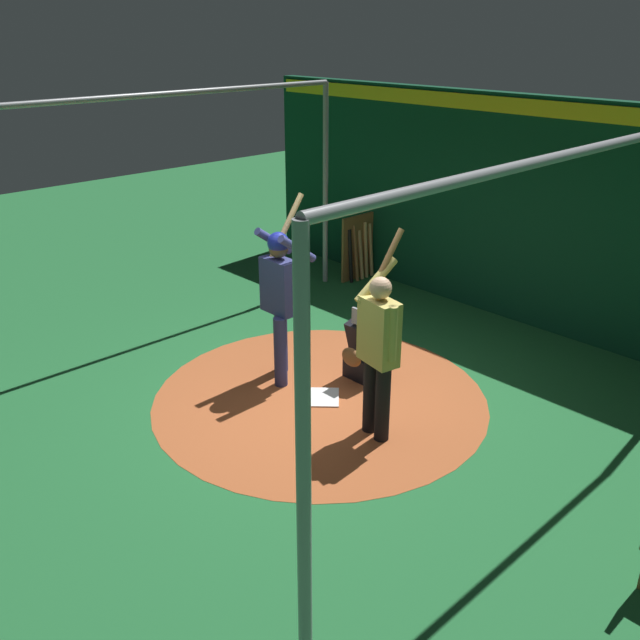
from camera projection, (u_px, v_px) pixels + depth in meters
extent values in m
plane|color=#216633|center=(320.00, 398.00, 7.67)|extent=(25.22, 25.22, 0.00)
cylinder|color=#AD562D|center=(320.00, 398.00, 7.67)|extent=(3.71, 3.71, 0.01)
cube|color=white|center=(320.00, 397.00, 7.66)|extent=(0.59, 0.59, 0.01)
cylinder|color=navy|center=(280.00, 352.00, 7.78)|extent=(0.15, 0.15, 0.84)
cylinder|color=navy|center=(281.00, 339.00, 8.12)|extent=(0.15, 0.15, 0.84)
cube|color=navy|center=(279.00, 286.00, 7.66)|extent=(0.22, 0.44, 0.63)
cylinder|color=navy|center=(297.00, 249.00, 7.41)|extent=(0.51, 0.09, 0.39)
cylinder|color=navy|center=(274.00, 241.00, 7.67)|extent=(0.51, 0.09, 0.39)
sphere|color=brown|center=(278.00, 248.00, 7.49)|extent=(0.22, 0.22, 0.22)
sphere|color=navy|center=(278.00, 243.00, 7.46)|extent=(0.24, 0.24, 0.24)
cylinder|color=tan|center=(285.00, 228.00, 7.65)|extent=(0.54, 0.06, 0.73)
cube|color=black|center=(366.00, 366.00, 8.09)|extent=(0.40, 0.40, 0.28)
cube|color=black|center=(365.00, 340.00, 7.92)|extent=(0.30, 0.40, 0.46)
sphere|color=#9E704C|center=(364.00, 315.00, 7.79)|extent=(0.21, 0.21, 0.21)
cube|color=gray|center=(359.00, 317.00, 7.73)|extent=(0.03, 0.19, 0.19)
ellipsoid|color=brown|center=(351.00, 357.00, 7.75)|extent=(0.12, 0.28, 0.22)
cylinder|color=black|center=(383.00, 403.00, 6.75)|extent=(0.15, 0.15, 0.82)
cylinder|color=black|center=(370.00, 395.00, 6.91)|extent=(0.15, 0.15, 0.82)
cube|color=tan|center=(379.00, 331.00, 6.54)|extent=(0.29, 0.45, 0.65)
cylinder|color=tan|center=(392.00, 334.00, 6.36)|extent=(0.09, 0.09, 0.55)
cylinder|color=tan|center=(376.00, 280.00, 6.57)|extent=(0.49, 0.18, 0.42)
sphere|color=tan|center=(381.00, 288.00, 6.36)|extent=(0.21, 0.21, 0.21)
cylinder|color=olive|center=(383.00, 268.00, 6.57)|extent=(0.47, 0.15, 0.74)
cube|color=#0C3D26|center=(512.00, 210.00, 9.34)|extent=(0.20, 9.22, 3.03)
cube|color=yellow|center=(519.00, 106.00, 8.73)|extent=(0.03, 9.04, 0.20)
cylinder|color=gray|center=(325.00, 187.00, 10.55)|extent=(0.08, 0.08, 3.07)
cylinder|color=gray|center=(304.00, 507.00, 3.57)|extent=(0.08, 0.08, 3.07)
cylinder|color=gray|center=(166.00, 94.00, 8.26)|extent=(5.35, 0.07, 0.07)
cylinder|color=gray|center=(594.00, 148.00, 4.65)|extent=(5.35, 0.07, 0.07)
cube|color=olive|center=(365.00, 245.00, 11.22)|extent=(1.06, 0.04, 1.05)
cylinder|color=tan|center=(385.00, 247.00, 11.49)|extent=(0.06, 0.14, 0.81)
cylinder|color=tan|center=(381.00, 246.00, 11.40)|extent=(0.06, 0.20, 0.89)
cylinder|color=black|center=(376.00, 250.00, 11.34)|extent=(0.06, 0.18, 0.83)
cylinder|color=tan|center=(371.00, 250.00, 11.25)|extent=(0.06, 0.14, 0.88)
cylinder|color=tan|center=(366.00, 250.00, 11.17)|extent=(0.06, 0.13, 0.92)
cylinder|color=tan|center=(361.00, 255.00, 11.12)|extent=(0.06, 0.16, 0.81)
cylinder|color=olive|center=(356.00, 253.00, 11.02)|extent=(0.06, 0.17, 0.91)
cylinder|color=black|center=(350.00, 256.00, 10.95)|extent=(0.06, 0.13, 0.87)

